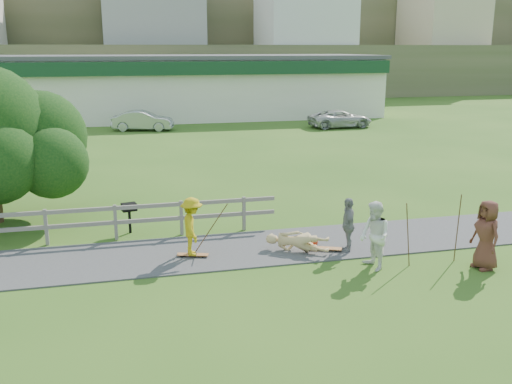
% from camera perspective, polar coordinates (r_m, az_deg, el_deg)
% --- Properties ---
extents(ground, '(260.00, 260.00, 0.00)m').
position_cam_1_polar(ground, '(15.03, -5.95, -8.15)').
color(ground, '#305A19').
rests_on(ground, ground).
extents(path, '(34.00, 3.00, 0.04)m').
position_cam_1_polar(path, '(16.41, -6.68, -6.13)').
color(path, '#37373A').
rests_on(path, ground).
extents(fence, '(15.05, 0.10, 1.10)m').
position_cam_1_polar(fence, '(18.02, -22.24, -2.90)').
color(fence, '#5E5A53').
rests_on(fence, ground).
extents(strip_mall, '(32.50, 10.75, 5.10)m').
position_cam_1_polar(strip_mall, '(49.17, -7.12, 10.49)').
color(strip_mall, silver).
rests_on(strip_mall, ground).
extents(skater_rider, '(0.63, 1.07, 1.64)m').
position_cam_1_polar(skater_rider, '(15.87, -6.42, -3.79)').
color(skater_rider, '#B89C11').
rests_on(skater_rider, ground).
extents(skater_fallen, '(1.36, 1.75, 0.66)m').
position_cam_1_polar(skater_fallen, '(16.35, 4.14, -4.99)').
color(skater_fallen, tan).
rests_on(skater_fallen, ground).
extents(spectator_a, '(0.78, 0.95, 1.83)m').
position_cam_1_polar(spectator_a, '(15.29, 11.77, -4.33)').
color(spectator_a, silver).
rests_on(spectator_a, ground).
extents(spectator_b, '(0.63, 1.01, 1.60)m').
position_cam_1_polar(spectator_b, '(16.46, 9.18, -3.28)').
color(spectator_b, gray).
rests_on(spectator_b, ground).
extents(spectator_c, '(0.68, 0.97, 1.87)m').
position_cam_1_polar(spectator_c, '(16.17, 22.04, -3.99)').
color(spectator_c, brown).
rests_on(spectator_c, ground).
extents(car_silver, '(4.47, 2.39, 1.40)m').
position_cam_1_polar(car_silver, '(41.31, -11.26, 7.01)').
color(car_silver, '#9DA1A4').
rests_on(car_silver, ground).
extents(car_white, '(4.76, 2.40, 1.29)m').
position_cam_1_polar(car_white, '(42.54, 8.42, 7.26)').
color(car_white, beige).
rests_on(car_white, ground).
extents(bbq, '(0.51, 0.43, 0.97)m').
position_cam_1_polar(bbq, '(18.42, -12.52, -2.57)').
color(bbq, black).
rests_on(bbq, ground).
extents(longboard_rider, '(0.90, 0.46, 0.10)m').
position_cam_1_polar(longboard_rider, '(16.12, -6.34, -6.39)').
color(longboard_rider, '#9C5F33').
rests_on(longboard_rider, ground).
extents(longboard_fallen, '(1.00, 0.61, 0.11)m').
position_cam_1_polar(longboard_fallen, '(16.61, 6.87, -5.75)').
color(longboard_fallen, '#9C5F33').
rests_on(longboard_fallen, ground).
extents(helmet, '(0.30, 0.30, 0.30)m').
position_cam_1_polar(helmet, '(16.91, 5.70, -5.01)').
color(helmet, '#A82A10').
rests_on(helmet, ground).
extents(pole_rider, '(0.03, 0.03, 1.70)m').
position_cam_1_polar(pole_rider, '(16.32, -4.51, -3.13)').
color(pole_rider, '#513520').
rests_on(pole_rider, ground).
extents(pole_spec_left, '(0.03, 0.03, 1.78)m').
position_cam_1_polar(pole_spec_left, '(15.69, 14.95, -4.15)').
color(pole_spec_left, '#513520').
rests_on(pole_spec_left, ground).
extents(pole_spec_right, '(0.03, 0.03, 1.90)m').
position_cam_1_polar(pole_spec_right, '(16.45, 19.51, -3.42)').
color(pole_spec_right, '#513520').
rests_on(pole_spec_right, ground).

